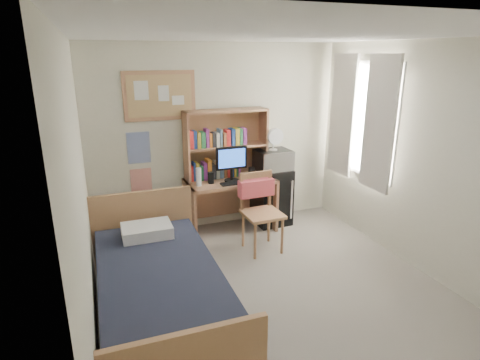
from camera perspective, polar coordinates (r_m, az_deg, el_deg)
name	(u,v)px	position (r m, az deg, el deg)	size (l,w,h in m)	color
floor	(280,298)	(4.41, 5.67, -16.42)	(3.60, 4.20, 0.02)	gray
ceiling	(289,35)	(3.66, 6.97, 19.82)	(3.60, 4.20, 0.02)	white
wall_back	(217,138)	(5.73, -3.25, 5.98)	(3.60, 0.04, 2.60)	silver
wall_front	(479,302)	(2.34, 30.87, -14.68)	(3.60, 0.04, 2.60)	silver
wall_left	(82,204)	(3.45, -21.54, -3.15)	(0.04, 4.20, 2.60)	silver
wall_right	(430,162)	(4.90, 25.45, 2.28)	(0.04, 4.20, 2.60)	silver
window_unit	(361,119)	(5.68, 16.87, 8.25)	(0.10, 1.40, 1.70)	white
curtain_left	(379,124)	(5.36, 19.19, 7.50)	(0.04, 0.55, 1.70)	beige
curtain_right	(342,115)	(5.98, 14.33, 8.89)	(0.04, 0.55, 1.70)	beige
bulletin_board	(160,96)	(5.44, -11.34, 11.67)	(0.94, 0.03, 0.64)	tan
poster_wave	(139,148)	(5.51, -14.22, 4.47)	(0.30, 0.01, 0.42)	#264099
poster_japan	(141,181)	(5.63, -13.87, -0.19)	(0.28, 0.01, 0.36)	red
desk	(230,205)	(5.71, -1.38, -3.62)	(1.23, 0.61, 0.77)	#B07A56
desk_chair	(263,213)	(5.11, 3.23, -4.77)	(0.51, 0.51, 1.02)	#AF7E53
mini_fridge	(271,196)	(5.99, 4.48, -2.28)	(0.49, 0.49, 0.84)	black
bed	(161,299)	(3.90, -11.21, -16.25)	(1.09, 2.18, 0.60)	black
hutch	(226,144)	(5.59, -1.99, 5.14)	(1.16, 0.30, 0.95)	#B07A56
monitor	(232,165)	(5.46, -1.21, 2.21)	(0.44, 0.03, 0.47)	black
keyboard	(235,183)	(5.40, -0.68, -0.44)	(0.40, 0.13, 0.02)	black
speaker_left	(211,178)	(5.41, -4.18, 0.32)	(0.07, 0.07, 0.16)	black
speaker_right	(252,173)	(5.61, 1.67, 1.02)	(0.07, 0.07, 0.16)	black
water_bottle	(199,177)	(5.31, -5.90, 0.43)	(0.07, 0.07, 0.25)	white
hoodie	(256,188)	(5.18, 2.32, -1.13)	(0.47, 0.14, 0.22)	#E95863
microwave	(273,160)	(5.80, 4.70, 2.88)	(0.49, 0.37, 0.28)	silver
desk_fan	(273,140)	(5.74, 4.77, 5.66)	(0.23, 0.23, 0.29)	white
pillow	(147,230)	(4.38, -13.10, -7.01)	(0.51, 0.36, 0.12)	white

